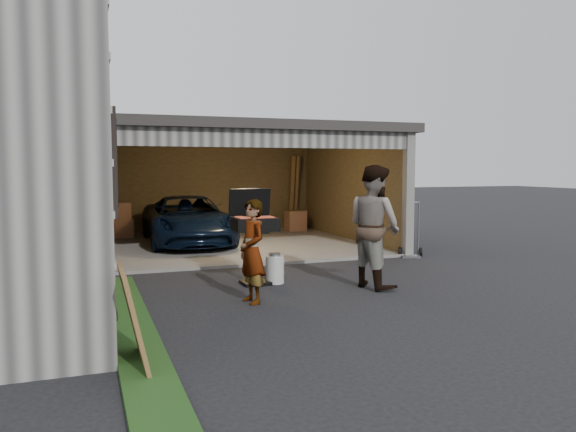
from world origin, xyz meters
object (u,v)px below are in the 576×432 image
minivan (188,222)px  plywood_panel (134,319)px  woman (252,251)px  propane_tank (275,269)px  hand_truck (411,246)px  man (374,226)px  bbq_grill (254,228)px

minivan → plywood_panel: bearing=-101.4°
minivan → woman: woman is taller
propane_tank → hand_truck: hand_truck is taller
woman → plywood_panel: woman is taller
man → bbq_grill: man is taller
plywood_panel → hand_truck: 8.01m
man → plywood_panel: man is taller
bbq_grill → man: bearing=-27.3°
bbq_grill → plywood_panel: size_ratio=1.58×
woman → man: 2.22m
man → propane_tank: (-1.43, 0.83, -0.77)m
minivan → bbq_grill: (0.25, -4.95, 0.36)m
plywood_panel → woman: bearing=49.8°
propane_tank → plywood_panel: size_ratio=0.46×
man → hand_truck: (2.26, 2.44, -0.76)m
bbq_grill → minivan: bearing=92.8°
hand_truck → plywood_panel: bearing=-116.7°
bbq_grill → propane_tank: size_ratio=3.42×
minivan → plywood_panel: size_ratio=4.21×
propane_tank → hand_truck: size_ratio=0.38×
propane_tank → hand_truck: bearing=23.5°
woman → plywood_panel: (-1.84, -2.18, -0.25)m
minivan → hand_truck: size_ratio=3.48×
man → propane_tank: man is taller
woman → plywood_panel: size_ratio=1.48×
man → plywood_panel: 4.78m
man → plywood_panel: bearing=109.6°
hand_truck → bbq_grill: bearing=-134.3°
minivan → propane_tank: (0.58, -5.03, -0.36)m
man → bbq_grill: 1.98m
bbq_grill → propane_tank: bearing=-13.2°
man → hand_truck: man is taller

